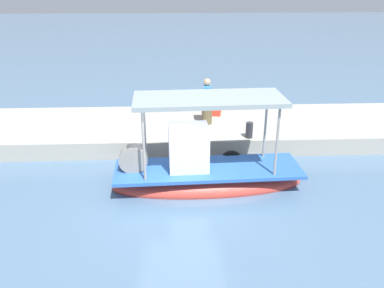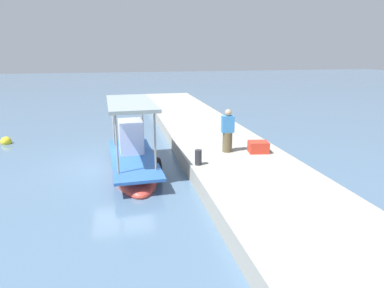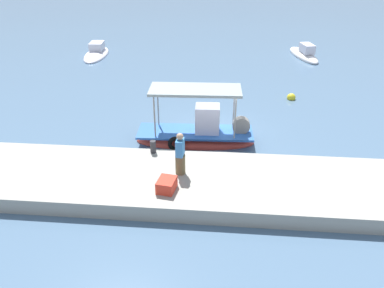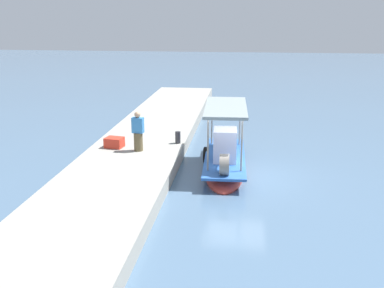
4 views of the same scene
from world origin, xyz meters
name	(u,v)px [view 2 (image 2 of 4)]	position (x,y,z in m)	size (l,w,h in m)	color
ground_plane	(121,165)	(0.00, 0.00, 0.00)	(120.00, 120.00, 0.00)	slate
dock_quay	(224,151)	(0.00, -4.40, 0.30)	(36.00, 4.03, 0.60)	#A19F95
main_fishing_boat	(133,158)	(-0.69, -0.49, 0.45)	(5.62, 1.91, 3.03)	#C63E33
fisherman_near_bollard	(228,133)	(-1.06, -4.17, 1.37)	(0.41, 0.50, 1.70)	brown
mooring_bollard	(198,157)	(-2.37, -2.68, 0.87)	(0.24, 0.24, 0.54)	#2D2D33
cargo_crate	(258,147)	(-1.41, -5.33, 0.82)	(0.75, 0.60, 0.44)	red
marker_buoy	(6,142)	(4.48, 5.50, 0.10)	(0.51, 0.51, 0.51)	yellow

